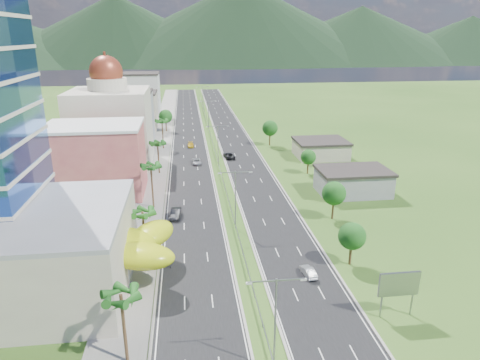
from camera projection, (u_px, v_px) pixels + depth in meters
name	position (u px, v px, depth m)	size (l,w,h in m)	color
ground	(243.00, 255.00, 68.80)	(500.00, 500.00, 0.00)	#2D5119
road_left	(189.00, 134.00, 152.40)	(11.00, 260.00, 0.04)	black
road_right	(230.00, 133.00, 154.18)	(11.00, 260.00, 0.04)	black
sidewalk_left	(162.00, 134.00, 151.25)	(7.00, 260.00, 0.12)	gray
median_guardrail	(213.00, 144.00, 136.19)	(0.10, 216.06, 0.76)	gray
streetlight_median_a	(275.00, 315.00, 43.14)	(6.04, 0.25, 11.00)	gray
streetlight_median_b	(235.00, 194.00, 76.01)	(6.04, 0.25, 11.00)	gray
streetlight_median_c	(218.00, 141.00, 113.56)	(6.04, 0.25, 11.00)	gray
streetlight_median_d	(208.00, 112.00, 155.81)	(6.04, 0.25, 11.00)	gray
streetlight_median_e	(203.00, 96.00, 198.06)	(6.04, 0.25, 11.00)	gray
mall_podium	(14.00, 255.00, 57.58)	(30.00, 24.00, 11.00)	#AEA28F
lime_canopy	(108.00, 246.00, 61.04)	(18.00, 15.00, 7.40)	#ADBC12
pink_shophouse	(96.00, 161.00, 93.09)	(20.00, 15.00, 15.00)	#B74B4F
domed_building	(111.00, 123.00, 113.44)	(20.00, 20.00, 28.70)	beige
midrise_grey	(127.00, 118.00, 138.11)	(16.00, 15.00, 16.00)	gray
midrise_beige	(135.00, 111.00, 159.25)	(16.00, 15.00, 13.00)	#AEA28F
midrise_white	(140.00, 96.00, 180.04)	(16.00, 15.00, 18.00)	silver
billboard	(399.00, 285.00, 52.49)	(5.20, 0.35, 6.20)	gray
shed_near	(353.00, 182.00, 94.80)	(15.00, 10.00, 5.00)	gray
shed_far	(321.00, 149.00, 123.30)	(14.00, 12.00, 4.40)	#AEA28F
palm_tree_a	(121.00, 299.00, 43.70)	(3.60, 3.60, 9.10)	#47301C
palm_tree_b	(143.00, 214.00, 66.55)	(3.60, 3.60, 8.10)	#47301C
palm_tree_c	(151.00, 168.00, 84.86)	(3.60, 3.60, 9.60)	#47301C
palm_tree_d	(158.00, 145.00, 106.77)	(3.60, 3.60, 8.60)	#47301C
palm_tree_e	(162.00, 122.00, 129.99)	(3.60, 3.60, 9.40)	#47301C
leafy_tree_lfar	(166.00, 116.00, 154.35)	(4.90, 4.90, 8.05)	#47301C
leafy_tree_ra	(352.00, 236.00, 64.47)	(4.20, 4.20, 6.90)	#47301C
leafy_tree_rb	(334.00, 193.00, 80.65)	(4.55, 4.55, 7.47)	#47301C
leafy_tree_rc	(308.00, 157.00, 107.56)	(3.85, 3.85, 6.33)	#47301C
leafy_tree_rd	(270.00, 128.00, 134.86)	(4.90, 4.90, 8.05)	#47301C
mountain_ridge	(243.00, 65.00, 498.45)	(860.00, 140.00, 90.00)	black
car_dark_left	(176.00, 213.00, 82.53)	(1.75, 5.02, 1.65)	black
car_silver_mid_left	(196.00, 162.00, 116.67)	(2.25, 4.89, 1.36)	#9C9FA3
car_yellow_far_left	(191.00, 145.00, 134.55)	(1.80, 4.42, 1.28)	gold
car_silver_right	(308.00, 272.00, 62.62)	(1.37, 3.94, 1.30)	#9C9FA3
car_dark_far_right	(229.00, 155.00, 122.33)	(2.56, 5.55, 1.54)	black
motorcycle	(170.00, 263.00, 65.14)	(0.55, 1.83, 1.17)	black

